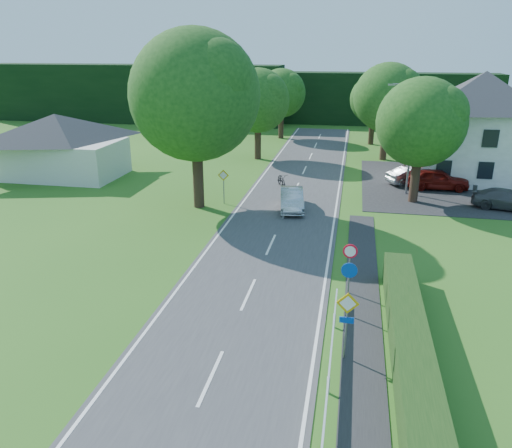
% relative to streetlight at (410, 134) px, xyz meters
% --- Properties ---
extents(road, '(7.00, 80.00, 0.04)m').
position_rel_streetlight_xyz_m(road, '(-8.06, -10.00, -4.44)').
color(road, '#3A393C').
rests_on(road, ground).
extents(parking_pad, '(14.00, 16.00, 0.04)m').
position_rel_streetlight_xyz_m(parking_pad, '(3.94, 3.00, -4.44)').
color(parking_pad, black).
rests_on(parking_pad, ground).
extents(line_edge_left, '(0.12, 80.00, 0.01)m').
position_rel_streetlight_xyz_m(line_edge_left, '(-11.31, -10.00, -4.42)').
color(line_edge_left, white).
rests_on(line_edge_left, road).
extents(line_edge_right, '(0.12, 80.00, 0.01)m').
position_rel_streetlight_xyz_m(line_edge_right, '(-4.81, -10.00, -4.42)').
color(line_edge_right, white).
rests_on(line_edge_right, road).
extents(line_centre, '(0.12, 80.00, 0.01)m').
position_rel_streetlight_xyz_m(line_centre, '(-8.06, -10.00, -4.42)').
color(line_centre, white).
rests_on(line_centre, road).
extents(tree_main, '(9.40, 9.40, 11.64)m').
position_rel_streetlight_xyz_m(tree_main, '(-14.06, -6.00, 1.36)').
color(tree_main, '#184314').
rests_on(tree_main, ground).
extents(tree_left_far, '(7.00, 7.00, 8.58)m').
position_rel_streetlight_xyz_m(tree_left_far, '(-13.06, 10.00, -0.17)').
color(tree_left_far, '#184314').
rests_on(tree_left_far, ground).
extents(tree_right_far, '(7.40, 7.40, 9.09)m').
position_rel_streetlight_xyz_m(tree_right_far, '(-1.06, 12.00, 0.08)').
color(tree_right_far, '#184314').
rests_on(tree_right_far, ground).
extents(tree_left_back, '(6.60, 6.60, 8.07)m').
position_rel_streetlight_xyz_m(tree_left_back, '(-12.56, 22.00, -0.43)').
color(tree_left_back, '#184314').
rests_on(tree_left_back, ground).
extents(tree_right_back, '(6.20, 6.20, 7.56)m').
position_rel_streetlight_xyz_m(tree_right_back, '(-2.06, 20.00, -0.68)').
color(tree_right_back, '#184314').
rests_on(tree_right_back, ground).
extents(tree_right_mid, '(7.00, 7.00, 8.58)m').
position_rel_streetlight_xyz_m(tree_right_mid, '(0.44, -2.00, -0.17)').
color(tree_right_mid, '#184314').
rests_on(tree_right_mid, ground).
extents(treeline_left, '(44.00, 6.00, 8.00)m').
position_rel_streetlight_xyz_m(treeline_left, '(-36.06, 32.00, -0.46)').
color(treeline_left, black).
rests_on(treeline_left, ground).
extents(treeline_right, '(30.00, 5.00, 7.00)m').
position_rel_streetlight_xyz_m(treeline_right, '(-0.06, 36.00, -0.96)').
color(treeline_right, black).
rests_on(treeline_right, ground).
extents(bungalow_left, '(11.00, 6.50, 5.20)m').
position_rel_streetlight_xyz_m(bungalow_left, '(-28.06, 0.00, -1.75)').
color(bungalow_left, silver).
rests_on(bungalow_left, ground).
extents(house_white, '(10.60, 8.40, 8.60)m').
position_rel_streetlight_xyz_m(house_white, '(5.94, 6.00, -0.06)').
color(house_white, silver).
rests_on(house_white, ground).
extents(streetlight, '(2.03, 0.18, 8.00)m').
position_rel_streetlight_xyz_m(streetlight, '(0.00, 0.00, 0.00)').
color(streetlight, slate).
rests_on(streetlight, ground).
extents(sign_priority_right, '(0.78, 0.09, 2.59)m').
position_rel_streetlight_xyz_m(sign_priority_right, '(-3.76, -22.02, -2.67)').
color(sign_priority_right, slate).
rests_on(sign_priority_right, ground).
extents(sign_roundabout, '(0.64, 0.08, 2.37)m').
position_rel_streetlight_xyz_m(sign_roundabout, '(-3.76, -19.02, -2.79)').
color(sign_roundabout, slate).
rests_on(sign_roundabout, ground).
extents(sign_speed_limit, '(0.64, 0.11, 2.37)m').
position_rel_streetlight_xyz_m(sign_speed_limit, '(-3.76, -17.03, -2.70)').
color(sign_speed_limit, slate).
rests_on(sign_speed_limit, ground).
extents(sign_priority_left, '(0.78, 0.09, 2.44)m').
position_rel_streetlight_xyz_m(sign_priority_left, '(-12.56, -5.02, -2.75)').
color(sign_priority_left, slate).
rests_on(sign_priority_left, ground).
extents(moving_car, '(2.19, 4.49, 1.42)m').
position_rel_streetlight_xyz_m(moving_car, '(-7.76, -5.46, -3.71)').
color(moving_car, '#BBBCC0').
rests_on(moving_car, road).
extents(motorcycle, '(1.43, 2.13, 1.06)m').
position_rel_streetlight_xyz_m(motorcycle, '(-9.26, 0.12, -3.89)').
color(motorcycle, black).
rests_on(motorcycle, road).
extents(parked_car_red, '(4.70, 1.97, 1.59)m').
position_rel_streetlight_xyz_m(parked_car_red, '(2.53, 1.72, -3.63)').
color(parked_car_red, maroon).
rests_on(parked_car_red, parking_pad).
extents(parked_car_silver_a, '(4.30, 3.07, 1.35)m').
position_rel_streetlight_xyz_m(parked_car_silver_a, '(0.83, 2.88, -3.75)').
color(parked_car_silver_a, '#B0B0B5').
rests_on(parked_car_silver_a, parking_pad).
extents(parked_car_grey, '(4.80, 2.75, 1.31)m').
position_rel_streetlight_xyz_m(parked_car_grey, '(6.48, -2.57, -3.77)').
color(parked_car_grey, '#454549').
rests_on(parked_car_grey, parking_pad).
extents(parasol, '(2.39, 2.43, 2.03)m').
position_rel_streetlight_xyz_m(parasol, '(0.91, 1.50, -3.41)').
color(parasol, red).
rests_on(parasol, parking_pad).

